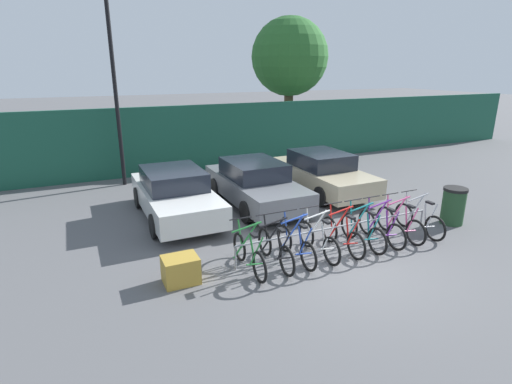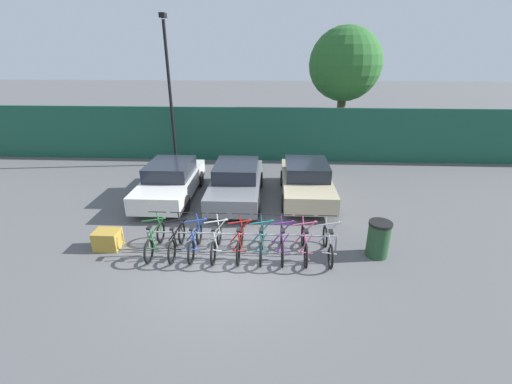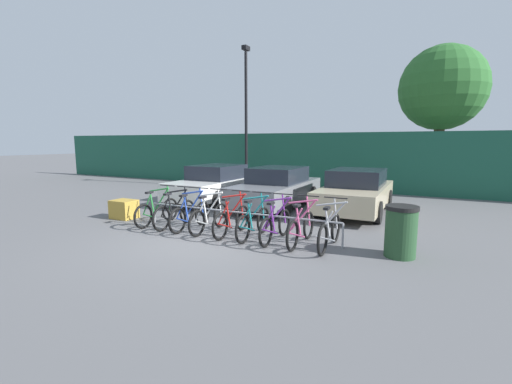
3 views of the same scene
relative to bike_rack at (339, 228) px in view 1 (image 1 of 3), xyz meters
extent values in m
plane|color=#59595B|center=(-0.33, -0.68, -0.50)|extent=(120.00, 120.00, 0.00)
cube|color=#19513D|center=(-0.33, 8.82, 0.85)|extent=(36.00, 0.16, 2.71)
cylinder|color=gray|center=(0.00, 0.00, 0.05)|extent=(5.33, 0.04, 0.04)
cylinder|color=gray|center=(-2.66, 0.00, -0.23)|extent=(0.04, 0.04, 0.55)
cylinder|color=gray|center=(2.66, 0.00, -0.23)|extent=(0.04, 0.04, 0.55)
torus|color=black|center=(-2.41, -0.68, -0.17)|extent=(0.06, 0.66, 0.66)
torus|color=black|center=(-2.41, 0.38, -0.17)|extent=(0.06, 0.66, 0.66)
cylinder|color=#288438|center=(-2.41, 0.01, 0.15)|extent=(0.60, 0.04, 0.76)
cylinder|color=#288438|center=(-2.41, -0.04, 0.46)|extent=(0.68, 0.04, 0.16)
cylinder|color=#288438|center=(-2.41, -0.33, 0.09)|extent=(0.14, 0.04, 0.63)
cylinder|color=#288438|center=(-2.41, -0.53, 0.11)|extent=(0.32, 0.03, 0.58)
cylinder|color=#288438|center=(-2.41, -0.48, -0.20)|extent=(0.40, 0.03, 0.08)
cylinder|color=#288438|center=(-2.41, 0.33, 0.17)|extent=(0.12, 0.04, 0.69)
cylinder|color=black|center=(-2.41, 0.29, 0.54)|extent=(0.52, 0.03, 0.03)
cube|color=black|center=(-2.41, -0.42, 0.43)|extent=(0.10, 0.22, 0.05)
torus|color=black|center=(-1.79, -0.68, -0.17)|extent=(0.06, 0.66, 0.66)
torus|color=black|center=(-1.79, 0.38, -0.17)|extent=(0.06, 0.66, 0.66)
cylinder|color=black|center=(-1.79, 0.01, 0.15)|extent=(0.60, 0.04, 0.76)
cylinder|color=black|center=(-1.79, -0.04, 0.46)|extent=(0.68, 0.04, 0.16)
cylinder|color=black|center=(-1.79, -0.33, 0.09)|extent=(0.14, 0.04, 0.63)
cylinder|color=black|center=(-1.79, -0.53, 0.11)|extent=(0.32, 0.03, 0.58)
cylinder|color=black|center=(-1.79, -0.48, -0.20)|extent=(0.40, 0.03, 0.08)
cylinder|color=black|center=(-1.79, 0.33, 0.17)|extent=(0.12, 0.04, 0.69)
cylinder|color=black|center=(-1.79, 0.29, 0.54)|extent=(0.52, 0.03, 0.03)
cube|color=black|center=(-1.79, -0.42, 0.43)|extent=(0.10, 0.22, 0.05)
torus|color=black|center=(-1.27, -0.68, -0.17)|extent=(0.06, 0.66, 0.66)
torus|color=black|center=(-1.27, 0.38, -0.17)|extent=(0.06, 0.66, 0.66)
cylinder|color=#284CB7|center=(-1.27, 0.01, 0.15)|extent=(0.60, 0.04, 0.76)
cylinder|color=#284CB7|center=(-1.27, -0.04, 0.46)|extent=(0.68, 0.04, 0.16)
cylinder|color=#284CB7|center=(-1.27, -0.33, 0.09)|extent=(0.14, 0.04, 0.63)
cylinder|color=#284CB7|center=(-1.27, -0.53, 0.11)|extent=(0.32, 0.03, 0.58)
cylinder|color=#284CB7|center=(-1.27, -0.48, -0.20)|extent=(0.40, 0.03, 0.08)
cylinder|color=#284CB7|center=(-1.27, 0.33, 0.17)|extent=(0.12, 0.04, 0.69)
cylinder|color=black|center=(-1.27, 0.29, 0.54)|extent=(0.52, 0.03, 0.03)
cube|color=black|center=(-1.27, -0.42, 0.43)|extent=(0.10, 0.22, 0.05)
torus|color=black|center=(-0.68, -0.68, -0.17)|extent=(0.06, 0.66, 0.66)
torus|color=black|center=(-0.68, 0.38, -0.17)|extent=(0.06, 0.66, 0.66)
cylinder|color=silver|center=(-0.68, 0.01, 0.15)|extent=(0.60, 0.04, 0.76)
cylinder|color=silver|center=(-0.68, -0.04, 0.46)|extent=(0.68, 0.04, 0.16)
cylinder|color=silver|center=(-0.68, -0.33, 0.09)|extent=(0.14, 0.04, 0.63)
cylinder|color=silver|center=(-0.68, -0.53, 0.11)|extent=(0.32, 0.03, 0.58)
cylinder|color=silver|center=(-0.68, -0.48, -0.20)|extent=(0.40, 0.03, 0.08)
cylinder|color=silver|center=(-0.68, 0.33, 0.17)|extent=(0.12, 0.04, 0.69)
cylinder|color=black|center=(-0.68, 0.29, 0.54)|extent=(0.52, 0.03, 0.03)
cube|color=black|center=(-0.68, -0.42, 0.43)|extent=(0.10, 0.22, 0.05)
torus|color=black|center=(-0.01, -0.68, -0.17)|extent=(0.06, 0.66, 0.66)
torus|color=black|center=(-0.01, 0.38, -0.17)|extent=(0.06, 0.66, 0.66)
cylinder|color=red|center=(-0.01, 0.01, 0.15)|extent=(0.60, 0.04, 0.76)
cylinder|color=red|center=(-0.01, -0.04, 0.46)|extent=(0.68, 0.04, 0.16)
cylinder|color=red|center=(-0.01, -0.33, 0.09)|extent=(0.14, 0.04, 0.63)
cylinder|color=red|center=(-0.01, -0.53, 0.11)|extent=(0.32, 0.03, 0.58)
cylinder|color=red|center=(-0.01, -0.48, -0.20)|extent=(0.40, 0.03, 0.08)
cylinder|color=red|center=(-0.01, 0.33, 0.17)|extent=(0.12, 0.04, 0.69)
cylinder|color=black|center=(-0.01, 0.29, 0.54)|extent=(0.52, 0.03, 0.03)
cube|color=black|center=(-0.01, -0.42, 0.43)|extent=(0.10, 0.22, 0.05)
torus|color=black|center=(0.59, -0.68, -0.17)|extent=(0.06, 0.66, 0.66)
torus|color=black|center=(0.59, 0.38, -0.17)|extent=(0.06, 0.66, 0.66)
cylinder|color=#197A7F|center=(0.59, 0.01, 0.15)|extent=(0.60, 0.04, 0.76)
cylinder|color=#197A7F|center=(0.59, -0.04, 0.46)|extent=(0.68, 0.04, 0.16)
cylinder|color=#197A7F|center=(0.59, -0.33, 0.09)|extent=(0.14, 0.04, 0.63)
cylinder|color=#197A7F|center=(0.59, -0.53, 0.11)|extent=(0.32, 0.03, 0.58)
cylinder|color=#197A7F|center=(0.59, -0.48, -0.20)|extent=(0.40, 0.03, 0.08)
cylinder|color=#197A7F|center=(0.59, 0.33, 0.17)|extent=(0.12, 0.04, 0.69)
cylinder|color=black|center=(0.59, 0.29, 0.54)|extent=(0.52, 0.03, 0.03)
cube|color=black|center=(0.59, -0.42, 0.43)|extent=(0.10, 0.22, 0.05)
torus|color=black|center=(1.16, -0.68, -0.17)|extent=(0.06, 0.66, 0.66)
torus|color=black|center=(1.16, 0.38, -0.17)|extent=(0.06, 0.66, 0.66)
cylinder|color=#752D99|center=(1.16, 0.01, 0.15)|extent=(0.60, 0.04, 0.76)
cylinder|color=#752D99|center=(1.16, -0.04, 0.46)|extent=(0.68, 0.04, 0.16)
cylinder|color=#752D99|center=(1.16, -0.33, 0.09)|extent=(0.14, 0.04, 0.63)
cylinder|color=#752D99|center=(1.16, -0.53, 0.11)|extent=(0.32, 0.03, 0.58)
cylinder|color=#752D99|center=(1.16, -0.48, -0.20)|extent=(0.40, 0.03, 0.08)
cylinder|color=#752D99|center=(1.16, 0.33, 0.17)|extent=(0.12, 0.04, 0.69)
cylinder|color=black|center=(1.16, 0.29, 0.54)|extent=(0.52, 0.03, 0.03)
cube|color=black|center=(1.16, -0.42, 0.43)|extent=(0.10, 0.22, 0.05)
torus|color=black|center=(1.77, -0.68, -0.17)|extent=(0.06, 0.66, 0.66)
torus|color=black|center=(1.77, 0.38, -0.17)|extent=(0.06, 0.66, 0.66)
cylinder|color=#E55993|center=(1.77, 0.01, 0.15)|extent=(0.60, 0.04, 0.76)
cylinder|color=#E55993|center=(1.77, -0.04, 0.46)|extent=(0.68, 0.04, 0.16)
cylinder|color=#E55993|center=(1.77, -0.33, 0.09)|extent=(0.14, 0.04, 0.63)
cylinder|color=#E55993|center=(1.77, -0.53, 0.11)|extent=(0.32, 0.03, 0.58)
cylinder|color=#E55993|center=(1.77, -0.48, -0.20)|extent=(0.40, 0.03, 0.08)
cylinder|color=#E55993|center=(1.77, 0.33, 0.17)|extent=(0.12, 0.04, 0.69)
cylinder|color=black|center=(1.77, 0.29, 0.54)|extent=(0.52, 0.03, 0.03)
cube|color=black|center=(1.77, -0.42, 0.43)|extent=(0.10, 0.22, 0.05)
torus|color=black|center=(2.41, -0.68, -0.17)|extent=(0.06, 0.66, 0.66)
torus|color=black|center=(2.41, 0.38, -0.17)|extent=(0.06, 0.66, 0.66)
cylinder|color=#B7B7BC|center=(2.41, 0.01, 0.15)|extent=(0.60, 0.04, 0.76)
cylinder|color=#B7B7BC|center=(2.41, -0.04, 0.46)|extent=(0.68, 0.04, 0.16)
cylinder|color=#B7B7BC|center=(2.41, -0.33, 0.09)|extent=(0.14, 0.04, 0.63)
cylinder|color=#B7B7BC|center=(2.41, -0.53, 0.11)|extent=(0.32, 0.03, 0.58)
cylinder|color=#B7B7BC|center=(2.41, -0.48, -0.20)|extent=(0.40, 0.03, 0.08)
cylinder|color=#B7B7BC|center=(2.41, 0.33, 0.17)|extent=(0.12, 0.04, 0.69)
cylinder|color=black|center=(2.41, 0.29, 0.54)|extent=(0.52, 0.03, 0.03)
cube|color=black|center=(2.41, -0.42, 0.43)|extent=(0.10, 0.22, 0.05)
cube|color=silver|center=(-3.04, 3.70, 0.06)|extent=(1.80, 4.40, 0.62)
cube|color=#1E232D|center=(-3.04, 3.81, 0.63)|extent=(1.58, 2.02, 0.52)
cylinder|color=black|center=(-3.89, 4.97, -0.18)|extent=(0.20, 0.64, 0.64)
cylinder|color=black|center=(-2.18, 4.97, -0.18)|extent=(0.20, 0.64, 0.64)
cylinder|color=black|center=(-3.89, 2.42, -0.18)|extent=(0.20, 0.64, 0.64)
cylinder|color=black|center=(-2.18, 2.42, -0.18)|extent=(0.20, 0.64, 0.64)
cube|color=slate|center=(-0.50, 3.71, 0.06)|extent=(1.80, 4.47, 0.62)
cube|color=#1E232D|center=(-0.50, 3.82, 0.63)|extent=(1.58, 2.06, 0.52)
cylinder|color=black|center=(-1.36, 5.00, -0.18)|extent=(0.20, 0.64, 0.64)
cylinder|color=black|center=(0.35, 5.00, -0.18)|extent=(0.20, 0.64, 0.64)
cylinder|color=black|center=(-1.36, 2.41, -0.18)|extent=(0.20, 0.64, 0.64)
cylinder|color=black|center=(0.35, 2.41, -0.18)|extent=(0.20, 0.64, 0.64)
cube|color=#C1B28E|center=(2.16, 3.98, 0.06)|extent=(1.80, 4.38, 0.62)
cube|color=#1E232D|center=(2.16, 4.09, 0.63)|extent=(1.58, 2.02, 0.52)
cylinder|color=black|center=(1.30, 5.25, -0.18)|extent=(0.20, 0.64, 0.64)
cylinder|color=black|center=(3.01, 5.25, -0.18)|extent=(0.20, 0.64, 0.64)
cylinder|color=black|center=(1.30, 2.71, -0.18)|extent=(0.20, 0.64, 0.64)
cylinder|color=black|center=(3.01, 2.71, -0.18)|extent=(0.20, 0.64, 0.64)
cylinder|color=black|center=(-3.96, 7.83, 2.77)|extent=(0.14, 0.14, 6.55)
cylinder|color=#234728|center=(3.80, -0.02, -0.03)|extent=(0.60, 0.60, 0.95)
cylinder|color=black|center=(3.80, -0.02, 0.49)|extent=(0.63, 0.63, 0.08)
cube|color=#B28C33|center=(-3.85, -0.02, -0.23)|extent=(0.70, 0.56, 0.55)
cylinder|color=brown|center=(4.49, 10.62, 1.13)|extent=(0.45, 0.45, 3.26)
sphere|color=#286028|center=(4.49, 10.62, 4.15)|extent=(3.71, 3.71, 3.71)
camera|label=1|loc=(-5.47, -7.16, 3.65)|focal=28.00mm
camera|label=2|loc=(0.85, -8.35, 4.81)|focal=24.00mm
camera|label=3|loc=(4.23, -7.17, 1.76)|focal=24.00mm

